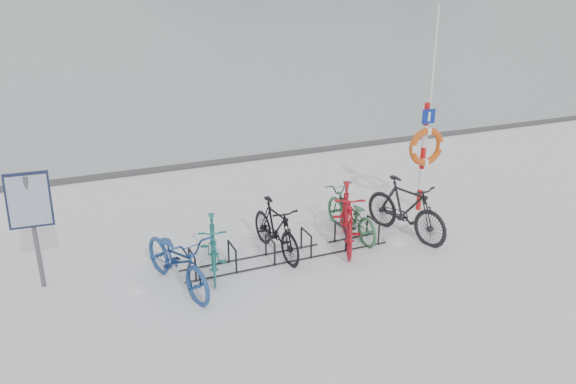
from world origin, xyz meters
TOP-DOWN VIEW (x-y plane):
  - ground at (0.00, 0.00)m, footprint 900.00×900.00m
  - quay_edge at (0.00, 5.90)m, footprint 400.00×0.25m
  - bike_rack at (0.00, 0.00)m, footprint 4.00×0.48m
  - info_board at (-4.19, 0.62)m, footprint 0.68×0.30m
  - lifebuoy_station at (3.58, 0.91)m, footprint 0.84×0.23m
  - bike_0 at (-2.10, -0.25)m, footprint 1.23×2.15m
  - bike_1 at (-1.41, 0.05)m, footprint 0.87×1.73m
  - bike_2 at (-0.15, 0.24)m, footprint 0.67×1.81m
  - bike_3 at (1.25, 0.07)m, footprint 1.33×2.04m
  - bike_4 at (1.54, 0.44)m, footprint 0.71×1.84m
  - bike_5 at (2.51, -0.04)m, footprint 1.08×2.08m
  - snow_drifts at (0.85, 0.07)m, footprint 5.93×1.20m

SIDE VIEW (x-z plane):
  - ground at x=0.00m, z-range 0.00..0.00m
  - snow_drifts at x=0.85m, z-range -0.09..0.09m
  - quay_edge at x=0.00m, z-range 0.00..0.10m
  - bike_rack at x=0.00m, z-range -0.05..0.41m
  - bike_4 at x=1.54m, z-range 0.00..0.95m
  - bike_1 at x=-1.41m, z-range 0.00..1.00m
  - bike_2 at x=-0.15m, z-range 0.00..1.06m
  - bike_0 at x=-2.10m, z-range 0.00..1.07m
  - bike_3 at x=1.25m, z-range 0.00..1.19m
  - bike_5 at x=2.51m, z-range 0.00..1.20m
  - info_board at x=-4.19m, z-range 0.44..2.44m
  - lifebuoy_station at x=3.58m, z-range -0.72..3.65m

